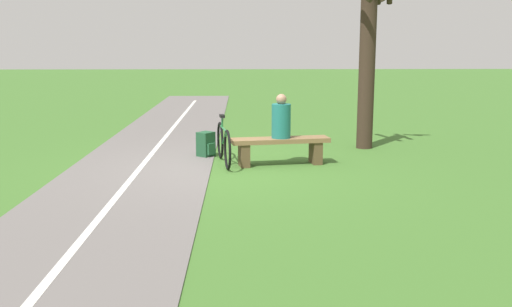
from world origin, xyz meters
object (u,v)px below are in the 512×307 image
(person_seated, at_px, (281,119))
(bicycle, at_px, (224,144))
(bench, at_px, (280,146))
(backpack, at_px, (206,145))
(tree_by_path, at_px, (368,59))

(person_seated, xyz_separation_m, bicycle, (1.02, -0.12, -0.45))
(bench, bearing_deg, backpack, -38.88)
(backpack, xyz_separation_m, tree_by_path, (-3.23, -0.85, 1.60))
(tree_by_path, bearing_deg, backpack, 14.69)
(person_seated, distance_m, backpack, 1.69)
(person_seated, height_order, bicycle, person_seated)
(bench, height_order, tree_by_path, tree_by_path)
(person_seated, relative_size, bicycle, 0.46)
(bench, relative_size, person_seated, 2.30)
(bench, xyz_separation_m, backpack, (1.37, -0.77, -0.10))
(tree_by_path, bearing_deg, person_seated, 41.10)
(bicycle, distance_m, tree_by_path, 3.56)
(person_seated, xyz_separation_m, backpack, (1.38, -0.77, -0.58))
(tree_by_path, bearing_deg, bench, 40.97)
(bench, height_order, backpack, bench)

